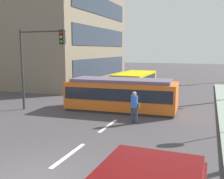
{
  "coord_description": "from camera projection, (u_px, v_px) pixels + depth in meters",
  "views": [
    {
      "loc": [
        4.62,
        -6.1,
        3.77
      ],
      "look_at": [
        -0.49,
        7.91,
        1.54
      ],
      "focal_mm": 42.92,
      "sensor_mm": 36.0,
      "label": 1
    }
  ],
  "objects": [
    {
      "name": "ground_plane",
      "position": [
        130.0,
        109.0,
        17.08
      ],
      "size": [
        120.0,
        120.0,
        0.0
      ],
      "primitive_type": "plane",
      "color": "#444043"
    },
    {
      "name": "lane_stripe_3",
      "position": [
        149.0,
        95.0,
        22.25
      ],
      "size": [
        0.16,
        2.4,
        0.01
      ],
      "primitive_type": "cube",
      "color": "silver",
      "rests_on": "ground"
    },
    {
      "name": "lane_stripe_1",
      "position": [
        69.0,
        155.0,
        9.65
      ],
      "size": [
        0.16,
        2.4,
        0.01
      ],
      "primitive_type": "cube",
      "color": "silver",
      "rests_on": "ground"
    },
    {
      "name": "lane_stripe_2",
      "position": [
        108.0,
        126.0,
        13.37
      ],
      "size": [
        0.16,
        2.4,
        0.01
      ],
      "primitive_type": "cube",
      "color": "silver",
      "rests_on": "ground"
    },
    {
      "name": "city_bus",
      "position": [
        134.0,
        81.0,
        23.35
      ],
      "size": [
        2.66,
        5.93,
        1.78
      ],
      "color": "#CBBE0A",
      "rests_on": "ground"
    },
    {
      "name": "traffic_light_mast",
      "position": [
        38.0,
        53.0,
        16.16
      ],
      "size": [
        3.14,
        0.33,
        5.04
      ],
      "color": "#333333",
      "rests_on": "ground"
    },
    {
      "name": "corner_building",
      "position": [
        40.0,
        13.0,
        31.3
      ],
      "size": [
        15.88,
        16.2,
        16.0
      ],
      "color": "#7D705B",
      "rests_on": "ground"
    },
    {
      "name": "lane_stripe_4",
      "position": [
        161.0,
        86.0,
        27.82
      ],
      "size": [
        0.16,
        2.4,
        0.01
      ],
      "primitive_type": "cube",
      "color": "silver",
      "rests_on": "ground"
    },
    {
      "name": "streetcar_tram",
      "position": [
        122.0,
        94.0,
        16.68
      ],
      "size": [
        6.87,
        2.85,
        1.99
      ],
      "color": "orange",
      "rests_on": "ground"
    },
    {
      "name": "pedestrian_crossing",
      "position": [
        134.0,
        106.0,
        13.65
      ],
      "size": [
        0.48,
        0.36,
        1.67
      ],
      "color": "#2E3B4C",
      "rests_on": "ground"
    }
  ]
}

